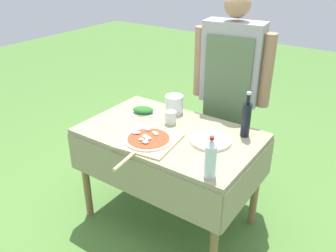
{
  "coord_description": "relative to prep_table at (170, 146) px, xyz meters",
  "views": [
    {
      "loc": [
        1.24,
        -1.8,
        1.93
      ],
      "look_at": [
        -0.01,
        0.0,
        0.82
      ],
      "focal_mm": 38.0,
      "sensor_mm": 36.0,
      "label": 1
    }
  ],
  "objects": [
    {
      "name": "oil_bottle",
      "position": [
        0.45,
        0.24,
        0.24
      ],
      "size": [
        0.06,
        0.06,
        0.32
      ],
      "color": "black",
      "rests_on": "prep_table"
    },
    {
      "name": "ground_plane",
      "position": [
        0.0,
        0.0,
        -0.66
      ],
      "size": [
        12.0,
        12.0,
        0.0
      ],
      "primitive_type": "plane",
      "color": "#517F38"
    },
    {
      "name": "pizza_on_peel",
      "position": [
        -0.03,
        -0.21,
        0.13
      ],
      "size": [
        0.4,
        0.59,
        0.05
      ],
      "rotation": [
        0.0,
        0.0,
        0.13
      ],
      "color": "#D1B27F",
      "rests_on": "prep_table"
    },
    {
      "name": "mixing_tub",
      "position": [
        -0.15,
        0.28,
        0.18
      ],
      "size": [
        0.14,
        0.14,
        0.14
      ],
      "primitive_type": "cylinder",
      "color": "silver",
      "rests_on": "prep_table"
    },
    {
      "name": "person_cook",
      "position": [
        0.14,
        0.63,
        0.31
      ],
      "size": [
        0.62,
        0.25,
        1.65
      ],
      "rotation": [
        0.0,
        0.0,
        3.28
      ],
      "color": "#70604C",
      "rests_on": "ground"
    },
    {
      "name": "sauce_jar",
      "position": [
        -0.07,
        0.11,
        0.15
      ],
      "size": [
        0.09,
        0.09,
        0.09
      ],
      "color": "silver",
      "rests_on": "prep_table"
    },
    {
      "name": "water_bottle",
      "position": [
        0.49,
        -0.31,
        0.23
      ],
      "size": [
        0.07,
        0.07,
        0.25
      ],
      "color": "silver",
      "rests_on": "prep_table"
    },
    {
      "name": "herb_container",
      "position": [
        -0.34,
        0.13,
        0.14
      ],
      "size": [
        0.23,
        0.2,
        0.05
      ],
      "rotation": [
        0.0,
        0.0,
        0.43
      ],
      "color": "silver",
      "rests_on": "prep_table"
    },
    {
      "name": "plate_stack",
      "position": [
        0.3,
        0.03,
        0.12
      ],
      "size": [
        0.28,
        0.28,
        0.02
      ],
      "color": "beige",
      "rests_on": "prep_table"
    },
    {
      "name": "prep_table",
      "position": [
        0.0,
        0.0,
        0.0
      ],
      "size": [
        1.24,
        0.78,
        0.78
      ],
      "color": "gray",
      "rests_on": "ground"
    }
  ]
}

